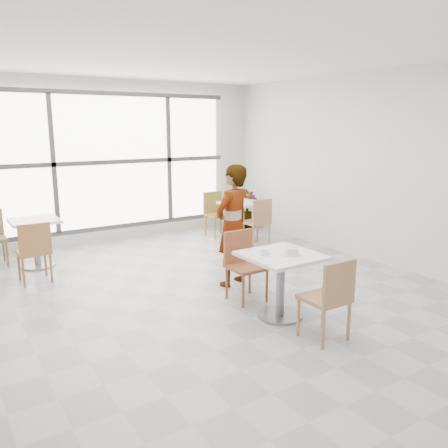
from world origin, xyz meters
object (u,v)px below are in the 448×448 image
chair_near (331,295)px  bg_chair_right_far (216,211)px  main_table (281,274)px  bg_chair_right_near (258,219)px  chair_far (243,260)px  coffee_cup (264,252)px  bg_table_left (36,236)px  bg_chair_left_near (34,248)px  oatmeal_bowl (291,251)px  bg_table_right (242,216)px  person (233,226)px  plant_right (246,209)px

chair_near → bg_chair_right_far: bearing=-107.8°
main_table → bg_chair_right_near: (1.70, 2.66, -0.02)m
chair_near → chair_far: size_ratio=1.00×
chair_far → coffee_cup: chair_far is taller
coffee_cup → bg_chair_right_near: size_ratio=0.18×
chair_near → bg_table_left: 4.72m
chair_near → bg_chair_left_near: size_ratio=1.00×
coffee_cup → bg_chair_right_near: bearing=54.0°
oatmeal_bowl → bg_chair_left_near: bg_chair_left_near is taller
chair_near → bg_table_right: 4.17m
main_table → bg_chair_left_near: bearing=127.6°
main_table → bg_table_right: (1.64, 3.11, -0.04)m
bg_chair_right_far → chair_far: bearing=-116.1°
bg_chair_left_near → bg_chair_right_far: same height
main_table → chair_far: bearing=91.9°
bg_chair_right_near → bg_chair_left_near: bearing=-1.2°
chair_far → bg_chair_left_near: same height
main_table → bg_chair_right_far: (1.49, 3.80, -0.02)m
person → bg_chair_right_near: person is taller
person → bg_table_left: size_ratio=2.21×
bg_chair_left_near → bg_chair_right_near: (3.81, -0.08, 0.00)m
chair_far → coffee_cup: 0.69m
chair_near → bg_chair_right_near: 3.78m
bg_chair_right_near → chair_far: bearing=48.7°
chair_near → plant_right: bearing=-116.5°
chair_near → coffee_cup: (-0.21, 0.82, 0.28)m
person → oatmeal_bowl: bearing=69.0°
bg_table_right → bg_chair_right_far: bg_chair_right_far is taller
bg_chair_right_near → bg_table_left: bearing=-13.7°
bg_table_left → bg_chair_right_near: bg_chair_right_near is taller
oatmeal_bowl → main_table: bearing=135.6°
bg_table_right → bg_chair_right_near: (0.05, -0.45, 0.01)m
main_table → bg_table_right: bearing=62.1°
oatmeal_bowl → bg_chair_right_near: 3.20m
oatmeal_bowl → plant_right: bearing=60.4°
person → bg_table_left: person is taller
main_table → chair_far: 0.71m
person → bg_chair_right_far: bearing=-134.4°
main_table → coffee_cup: coffee_cup is taller
chair_far → person: (0.19, 0.51, 0.33)m
plant_right → bg_chair_right_near: bearing=-117.5°
main_table → plant_right: 4.68m
bg_table_left → bg_chair_right_far: size_ratio=0.86×
main_table → oatmeal_bowl: 0.29m
bg_table_right → chair_near: bearing=-112.7°
person → bg_table_right: 2.43m
main_table → chair_near: size_ratio=0.92×
coffee_cup → bg_table_right: bearing=59.0°
coffee_cup → plant_right: coffee_cup is taller
main_table → chair_near: chair_near is taller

